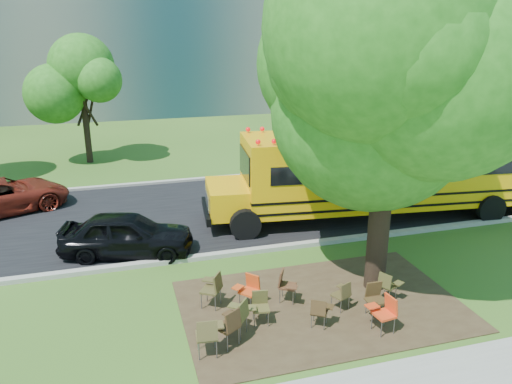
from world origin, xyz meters
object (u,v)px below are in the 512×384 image
object	(u,v)px
chair_9	(249,288)
chair_8	(213,286)
chair_2	(239,314)
chair_3	(259,304)
chair_11	(343,293)
black_car	(127,234)
chair_1	(208,333)
chair_6	(385,310)
chair_7	(388,284)
chair_0	(230,323)
main_tree	(391,85)
school_bus	(396,169)
bg_car_red	(1,196)
chair_10	(286,283)
chair_4	(320,310)
chair_5	(375,297)

from	to	relation	value
chair_9	chair_8	bearing A→B (deg)	35.12
chair_2	chair_3	xyz separation A→B (m)	(0.59, 0.35, -0.06)
chair_11	black_car	distance (m)	6.91
chair_1	chair_8	distance (m)	2.00
chair_3	chair_6	world-z (taller)	chair_6
chair_3	chair_7	bearing A→B (deg)	-168.98
chair_7	chair_8	world-z (taller)	chair_8
chair_0	chair_3	size ratio (longest dim) A/B	1.13
chair_6	chair_8	size ratio (longest dim) A/B	0.96
main_tree	chair_11	bearing A→B (deg)	-148.60
school_bus	bg_car_red	world-z (taller)	school_bus
school_bus	chair_11	size ratio (longest dim) A/B	16.56
chair_8	bg_car_red	distance (m)	10.91
chair_0	chair_10	size ratio (longest dim) A/B	1.07
main_tree	chair_1	xyz separation A→B (m)	(-4.90, -1.73, -4.82)
school_bus	chair_9	bearing A→B (deg)	-139.18
chair_8	chair_4	bearing A→B (deg)	-93.07
main_tree	chair_6	size ratio (longest dim) A/B	9.88
chair_3	black_car	world-z (taller)	black_car
chair_3	bg_car_red	xyz separation A→B (m)	(-7.24, 9.89, 0.17)
chair_0	chair_10	world-z (taller)	chair_0
main_tree	black_car	xyz separation A→B (m)	(-6.33, 3.96, -4.72)
chair_0	chair_6	size ratio (longest dim) A/B	1.02
main_tree	chair_11	size ratio (longest dim) A/B	11.53
chair_2	chair_8	xyz separation A→B (m)	(-0.31, 1.37, 0.02)
chair_11	main_tree	bearing A→B (deg)	6.94
chair_3	chair_11	distance (m)	2.15
main_tree	chair_8	distance (m)	6.53
school_bus	chair_4	world-z (taller)	school_bus
chair_2	main_tree	bearing A→B (deg)	-35.56
chair_1	chair_10	world-z (taller)	chair_1
chair_0	chair_8	distance (m)	1.70
chair_6	chair_2	bearing A→B (deg)	68.80
main_tree	school_bus	size ratio (longest dim) A/B	0.70
chair_4	bg_car_red	distance (m)	13.52
chair_11	chair_2	bearing A→B (deg)	162.50
chair_9	bg_car_red	size ratio (longest dim) A/B	0.18
school_bus	bg_car_red	distance (m)	14.81
school_bus	chair_7	size ratio (longest dim) A/B	16.17
chair_2	chair_5	size ratio (longest dim) A/B	1.04
chair_4	chair_8	bearing A→B (deg)	177.23
chair_4	chair_11	world-z (taller)	chair_11
chair_2	chair_7	bearing A→B (deg)	-45.56
main_tree	chair_10	xyz separation A→B (m)	(-2.58, -0.06, -4.87)
black_car	main_tree	bearing A→B (deg)	-108.11
school_bus	chair_4	distance (m)	8.38
main_tree	bg_car_red	world-z (taller)	main_tree
chair_2	chair_9	xyz separation A→B (m)	(0.56, 1.15, -0.03)
chair_0	school_bus	bearing A→B (deg)	6.07
bg_car_red	chair_11	bearing A→B (deg)	-159.73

